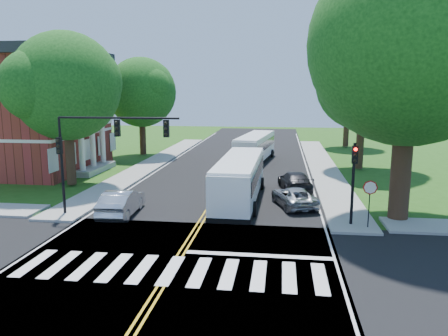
% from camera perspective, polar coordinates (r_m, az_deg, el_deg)
% --- Properties ---
extents(ground, '(140.00, 140.00, 0.00)m').
position_cam_1_polar(ground, '(18.93, -6.57, -12.56)').
color(ground, '#224E13').
rests_on(ground, ground).
extents(road, '(14.00, 96.00, 0.01)m').
position_cam_1_polar(road, '(35.93, 0.40, -1.51)').
color(road, black).
rests_on(road, ground).
extents(cross_road, '(60.00, 12.00, 0.01)m').
position_cam_1_polar(cross_road, '(18.93, -6.57, -12.54)').
color(cross_road, black).
rests_on(cross_road, ground).
extents(center_line, '(0.36, 70.00, 0.01)m').
position_cam_1_polar(center_line, '(39.83, 1.12, -0.34)').
color(center_line, gold).
rests_on(center_line, road).
extents(edge_line_w, '(0.12, 70.00, 0.01)m').
position_cam_1_polar(edge_line_w, '(41.13, -8.34, -0.11)').
color(edge_line_w, silver).
rests_on(edge_line_w, road).
extents(edge_line_e, '(0.12, 70.00, 0.01)m').
position_cam_1_polar(edge_line_e, '(39.66, 10.93, -0.57)').
color(edge_line_e, silver).
rests_on(edge_line_e, road).
extents(crosswalk, '(12.60, 3.00, 0.01)m').
position_cam_1_polar(crosswalk, '(18.48, -6.95, -13.10)').
color(crosswalk, silver).
rests_on(crosswalk, road).
extents(stop_bar, '(6.60, 0.40, 0.01)m').
position_cam_1_polar(stop_bar, '(19.91, 4.60, -11.30)').
color(stop_bar, silver).
rests_on(stop_bar, road).
extents(sidewalk_nw, '(2.60, 40.00, 0.15)m').
position_cam_1_polar(sidewalk_nw, '(44.38, -9.15, 0.70)').
color(sidewalk_nw, gray).
rests_on(sidewalk_nw, ground).
extents(sidewalk_ne, '(2.60, 40.00, 0.15)m').
position_cam_1_polar(sidewalk_ne, '(42.71, 12.71, 0.21)').
color(sidewalk_ne, gray).
rests_on(sidewalk_ne, ground).
extents(tree_ne_big, '(10.80, 10.80, 14.91)m').
position_cam_1_polar(tree_ne_big, '(25.88, 23.13, 14.55)').
color(tree_ne_big, '#2F2112').
rests_on(tree_ne_big, ground).
extents(tree_west_near, '(8.00, 8.00, 11.40)m').
position_cam_1_polar(tree_west_near, '(34.75, -19.95, 9.98)').
color(tree_west_near, '#2F2112').
rests_on(tree_west_near, ground).
extents(tree_west_far, '(7.60, 7.60, 10.67)m').
position_cam_1_polar(tree_west_far, '(49.37, -10.75, 9.68)').
color(tree_west_far, '#2F2112').
rests_on(tree_west_far, ground).
extents(tree_east_mid, '(8.40, 8.40, 11.93)m').
position_cam_1_polar(tree_east_mid, '(41.53, 17.74, 10.50)').
color(tree_east_mid, '#2F2112').
rests_on(tree_east_mid, ground).
extents(tree_east_far, '(7.20, 7.20, 10.34)m').
position_cam_1_polar(tree_east_far, '(57.49, 15.89, 9.39)').
color(tree_east_far, '#2F2112').
rests_on(tree_east_far, ground).
extents(signal_nw, '(7.15, 0.46, 5.66)m').
position_cam_1_polar(signal_nw, '(25.65, -16.04, 3.26)').
color(signal_nw, black).
rests_on(signal_nw, ground).
extents(signal_ne, '(0.30, 0.46, 4.40)m').
position_cam_1_polar(signal_ne, '(24.06, 16.57, -0.61)').
color(signal_ne, black).
rests_on(signal_ne, ground).
extents(stop_sign, '(0.76, 0.08, 2.53)m').
position_cam_1_polar(stop_sign, '(23.94, 18.52, -3.05)').
color(stop_sign, black).
rests_on(stop_sign, ground).
extents(bus_lead, '(2.88, 11.27, 2.90)m').
position_cam_1_polar(bus_lead, '(28.67, 2.06, -1.39)').
color(bus_lead, white).
rests_on(bus_lead, road).
extents(bus_follow, '(3.72, 11.01, 2.79)m').
position_cam_1_polar(bus_follow, '(44.48, 4.10, 2.66)').
color(bus_follow, white).
rests_on(bus_follow, road).
extents(hatchback, '(1.88, 4.74, 1.53)m').
position_cam_1_polar(hatchback, '(26.37, -13.26, -4.40)').
color(hatchback, silver).
rests_on(hatchback, road).
extents(suv, '(3.25, 4.81, 1.22)m').
position_cam_1_polar(suv, '(27.99, 9.12, -3.73)').
color(suv, '#A4A7AB').
rests_on(suv, road).
extents(dark_sedan, '(2.74, 5.10, 1.41)m').
position_cam_1_polar(dark_sedan, '(32.27, 9.26, -1.71)').
color(dark_sedan, black).
rests_on(dark_sedan, road).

